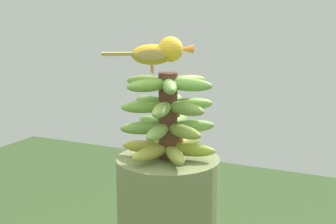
{
  "coord_description": "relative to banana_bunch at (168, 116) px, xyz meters",
  "views": [
    {
      "loc": [
        1.07,
        0.5,
        1.72
      ],
      "look_at": [
        0.0,
        0.0,
        1.48
      ],
      "focal_mm": 50.1,
      "sensor_mm": 36.0,
      "label": 1
    }
  ],
  "objects": [
    {
      "name": "perched_bird",
      "position": [
        0.01,
        -0.02,
        0.17
      ],
      "size": [
        0.14,
        0.21,
        0.09
      ],
      "color": "#C68933",
      "rests_on": "banana_bunch"
    },
    {
      "name": "banana_bunch",
      "position": [
        0.0,
        0.0,
        0.0
      ],
      "size": [
        0.25,
        0.25,
        0.23
      ],
      "color": "#4C2D1E",
      "rests_on": "banana_tree"
    }
  ]
}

